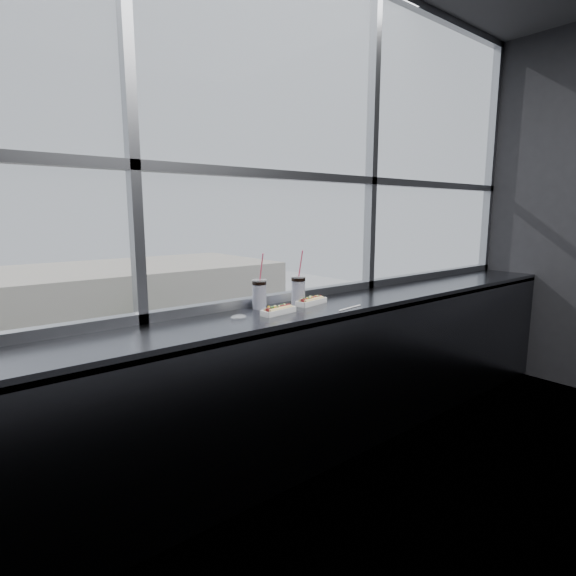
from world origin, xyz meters
TOP-DOWN VIEW (x-y plane):
  - floor at (0.00, 0.00)m, footprint 6.00×6.00m
  - wall_back_lower at (0.00, 1.50)m, footprint 6.00×0.00m
  - window_glass at (0.00, 1.52)m, footprint 6.00×0.00m
  - window_mullions at (0.00, 1.50)m, footprint 6.00×0.08m
  - counter at (0.00, 1.23)m, footprint 6.00×0.55m
  - counter_fascia at (0.00, 0.97)m, footprint 6.00×0.04m
  - hotdog_tray_left at (-0.23, 1.18)m, footprint 0.26×0.11m
  - hotdog_tray_right at (0.13, 1.27)m, footprint 0.27×0.13m
  - soda_cup_left at (-0.23, 1.39)m, footprint 0.10×0.10m
  - soda_cup_right at (0.06, 1.33)m, footprint 0.10×0.10m
  - loose_straw at (0.25, 1.01)m, footprint 0.24×0.04m
  - wrapper at (-0.50, 1.23)m, footprint 0.10×0.07m
  - street_asphalt at (0.00, 21.50)m, footprint 80.00×10.00m
  - car_far_b at (3.66, 25.50)m, footprint 2.41×5.65m
  - car_near_c at (0.90, 17.50)m, footprint 3.42×7.05m
  - car_near_d at (5.19, 17.50)m, footprint 2.92×6.71m
  - car_near_e at (14.13, 17.50)m, footprint 3.01×6.22m
  - pedestrian_d at (10.44, 30.16)m, footprint 0.89×0.67m
  - pedestrian_c at (3.15, 28.45)m, footprint 0.91×0.69m
  - tree_right at (9.87, 29.50)m, footprint 3.53×3.53m

SIDE VIEW (x-z plane):
  - street_asphalt at x=0.00m, z-range -11.00..-10.94m
  - car_far_b at x=3.66m, z-range -10.94..-9.06m
  - pedestrian_d at x=10.44m, z-range -10.96..-8.95m
  - car_near_e at x=14.13m, z-range -10.94..-8.93m
  - pedestrian_c at x=3.15m, z-range -10.96..-8.90m
  - car_near_d at x=5.19m, z-range -10.94..-8.72m
  - car_near_c at x=0.90m, z-range -10.94..-8.66m
  - tree_right at x=9.87m, z-range -10.02..-4.50m
  - floor at x=0.00m, z-range 0.00..0.00m
  - wall_back_lower at x=0.00m, z-range -2.45..3.55m
  - counter_fascia at x=0.00m, z-range 0.03..1.07m
  - counter at x=0.00m, z-range 1.04..1.10m
  - loose_straw at x=0.25m, z-range 1.10..1.11m
  - wrapper at x=-0.50m, z-range 1.10..1.12m
  - hotdog_tray_left at x=-0.23m, z-range 1.09..1.16m
  - hotdog_tray_right at x=0.13m, z-range 1.09..1.16m
  - soda_cup_left at x=-0.23m, z-range 1.02..1.40m
  - soda_cup_right at x=0.06m, z-range 1.02..1.40m
  - window_glass at x=0.00m, z-range -0.70..5.30m
  - window_mullions at x=0.00m, z-range 1.10..3.50m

